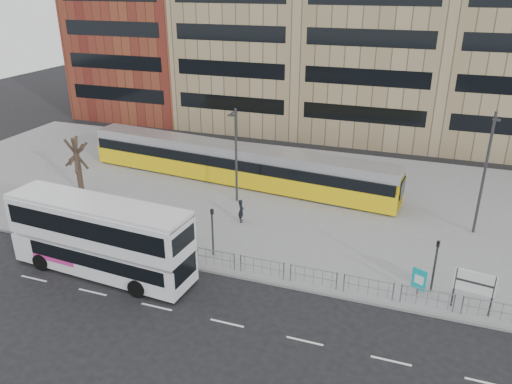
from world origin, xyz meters
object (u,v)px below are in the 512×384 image
(pedestrian, at_px, (241,211))
(traffic_light_east, at_px, (436,260))
(tram, at_px, (235,164))
(ad_panel, at_px, (419,280))
(station_sign, at_px, (475,284))
(traffic_light_west, at_px, (212,226))
(lamp_post_west, at_px, (236,152))
(bare_tree, at_px, (73,134))
(double_decker_bus, at_px, (100,235))
(lamp_post_east, at_px, (485,170))

(pedestrian, distance_m, traffic_light_east, 13.60)
(tram, relative_size, traffic_light_east, 8.75)
(ad_panel, distance_m, pedestrian, 13.10)
(station_sign, bearing_deg, traffic_light_east, 157.49)
(tram, bearing_deg, station_sign, -28.95)
(traffic_light_west, bearing_deg, lamp_post_west, 125.66)
(ad_panel, distance_m, traffic_light_west, 12.15)
(tram, relative_size, traffic_light_west, 8.75)
(tram, height_order, ad_panel, tram)
(tram, xyz_separation_m, bare_tree, (-10.63, -6.35, 3.27))
(traffic_light_east, relative_size, lamp_post_west, 0.43)
(tram, bearing_deg, double_decker_bus, -92.22)
(pedestrian, bearing_deg, traffic_light_west, 159.47)
(pedestrian, bearing_deg, lamp_post_east, -97.03)
(traffic_light_east, relative_size, lamp_post_east, 0.38)
(station_sign, bearing_deg, ad_panel, 175.13)
(pedestrian, height_order, lamp_post_east, lamp_post_east)
(double_decker_bus, height_order, station_sign, double_decker_bus)
(traffic_light_east, distance_m, bare_tree, 27.16)
(lamp_post_east, bearing_deg, bare_tree, -173.59)
(tram, bearing_deg, bare_tree, -143.29)
(tram, bearing_deg, pedestrian, -59.49)
(traffic_light_west, bearing_deg, tram, 129.26)
(double_decker_bus, xyz_separation_m, traffic_light_east, (18.11, 4.10, -0.29))
(traffic_light_west, relative_size, lamp_post_east, 0.38)
(tram, xyz_separation_m, pedestrian, (3.12, -6.80, -0.76))
(traffic_light_west, bearing_deg, station_sign, 21.09)
(tram, relative_size, ad_panel, 17.58)
(station_sign, bearing_deg, traffic_light_west, -174.54)
(ad_panel, xyz_separation_m, lamp_post_east, (3.18, 8.71, 3.60))
(traffic_light_east, bearing_deg, station_sign, -17.31)
(tram, height_order, lamp_post_east, lamp_post_east)
(double_decker_bus, bearing_deg, traffic_light_east, 16.77)
(double_decker_bus, distance_m, ad_panel, 17.83)
(lamp_post_west, height_order, lamp_post_east, lamp_post_east)
(tram, xyz_separation_m, traffic_light_east, (15.92, -11.25, 0.38))
(traffic_light_east, bearing_deg, lamp_post_east, 86.80)
(pedestrian, bearing_deg, bare_tree, 67.40)
(lamp_post_east, bearing_deg, pedestrian, -166.33)
(double_decker_bus, distance_m, lamp_post_east, 24.07)
(ad_panel, xyz_separation_m, lamp_post_west, (-13.73, 8.17, 3.06))
(pedestrian, height_order, bare_tree, bare_tree)
(traffic_light_west, relative_size, lamp_post_west, 0.43)
(pedestrian, distance_m, bare_tree, 14.34)
(traffic_light_west, relative_size, bare_tree, 0.44)
(bare_tree, bearing_deg, lamp_post_east, 6.41)
(double_decker_bus, xyz_separation_m, lamp_post_west, (3.69, 11.73, 1.70))
(ad_panel, xyz_separation_m, bare_tree, (-25.87, 5.44, 3.96))
(tram, xyz_separation_m, lamp_post_east, (18.41, -3.09, 2.90))
(ad_panel, relative_size, traffic_light_east, 0.50)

